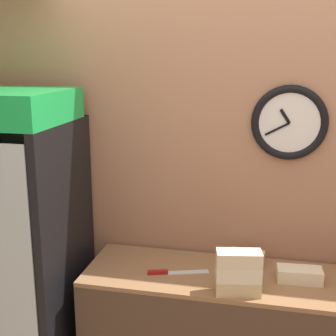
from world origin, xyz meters
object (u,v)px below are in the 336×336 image
sandwich_flat_right (247,258)px  sandwich_stack_middle (238,273)px  beverage_cooler (14,232)px  sandwich_stack_bottom (238,287)px  chefs_knife (170,272)px  sandwich_flat_left (299,275)px  sandwich_stack_top (239,259)px

sandwich_flat_right → sandwich_stack_middle: bearing=-94.1°
beverage_cooler → sandwich_stack_bottom: size_ratio=7.76×
beverage_cooler → chefs_knife: 0.99m
sandwich_flat_left → sandwich_flat_right: bearing=151.5°
sandwich_stack_middle → chefs_knife: 0.44m
sandwich_flat_left → chefs_knife: (-0.72, -0.07, -0.03)m
sandwich_flat_left → sandwich_stack_top: bearing=-146.9°
sandwich_stack_middle → chefs_knife: size_ratio=0.72×
sandwich_stack_top → sandwich_flat_left: bearing=33.1°
sandwich_stack_middle → sandwich_stack_top: 0.08m
sandwich_flat_left → sandwich_flat_right: (-0.30, 0.16, -0.00)m
sandwich_stack_bottom → sandwich_flat_left: bearing=33.1°
sandwich_stack_bottom → sandwich_stack_top: sandwich_stack_top is taller
sandwich_stack_bottom → sandwich_stack_top: 0.16m
sandwich_stack_bottom → chefs_knife: size_ratio=0.72×
sandwich_stack_bottom → sandwich_stack_top: size_ratio=1.00×
sandwich_stack_bottom → sandwich_flat_right: size_ratio=1.19×
sandwich_stack_bottom → sandwich_flat_right: bearing=85.9°
sandwich_flat_left → sandwich_stack_middle: bearing=-146.9°
sandwich_flat_left → sandwich_flat_right: 0.34m
sandwich_stack_middle → sandwich_flat_left: size_ratio=0.99×
beverage_cooler → sandwich_flat_right: 1.42m
sandwich_stack_top → sandwich_flat_right: size_ratio=1.19×
sandwich_stack_bottom → sandwich_flat_left: (0.32, 0.21, -0.00)m
sandwich_flat_right → beverage_cooler: bearing=-171.7°
beverage_cooler → sandwich_stack_middle: beverage_cooler is taller
sandwich_flat_left → chefs_knife: 0.72m
sandwich_stack_bottom → sandwich_stack_top: bearing=180.0°
chefs_knife → sandwich_flat_right: bearing=28.0°
beverage_cooler → sandwich_stack_top: beverage_cooler is taller
sandwich_stack_middle → sandwich_flat_right: size_ratio=1.18×
sandwich_stack_middle → sandwich_flat_right: bearing=85.9°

